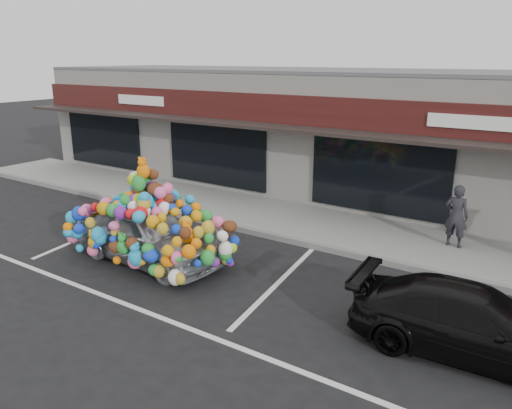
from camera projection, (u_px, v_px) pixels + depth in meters
The scene contains 10 objects.
ground at pixel (176, 259), 12.20m from camera, with size 90.00×90.00×0.00m, color black.
shop_building at pixel (330, 130), 18.30m from camera, with size 24.00×7.20×4.31m.
sidewalk at pixel (265, 214), 15.36m from camera, with size 26.00×3.00×0.15m, color gray.
kerb at pixel (236, 228), 14.17m from camera, with size 26.00×0.18×0.16m, color slate.
parking_stripe_left at pixel (96, 232), 14.06m from camera, with size 0.12×4.40×0.01m, color silver.
parking_stripe_mid at pixel (278, 283), 10.86m from camera, with size 0.12×4.40×0.01m, color silver.
lane_line at pixel (171, 322), 9.30m from camera, with size 14.00×0.12×0.01m, color silver.
toy_car at pixel (147, 228), 11.83m from camera, with size 2.92×4.37×2.49m.
black_sedan at pixel (473, 322), 8.15m from camera, with size 3.98×1.62×1.16m, color black.
pedestrian_a at pixel (456, 216), 12.39m from camera, with size 0.58×0.38×1.59m, color #222328.
Camera 1 is at (7.93, -8.30, 4.75)m, focal length 35.00 mm.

